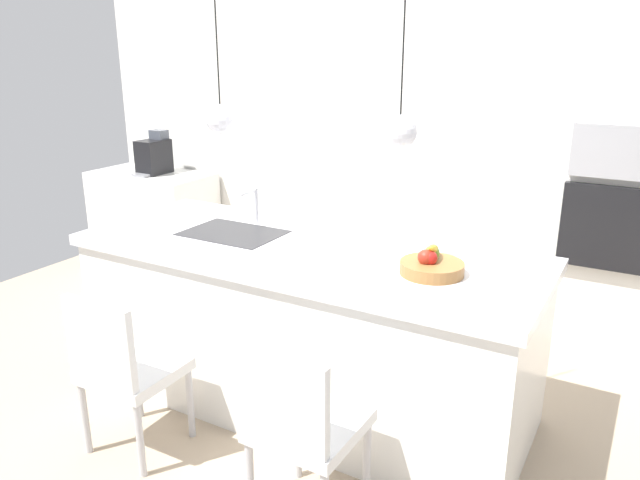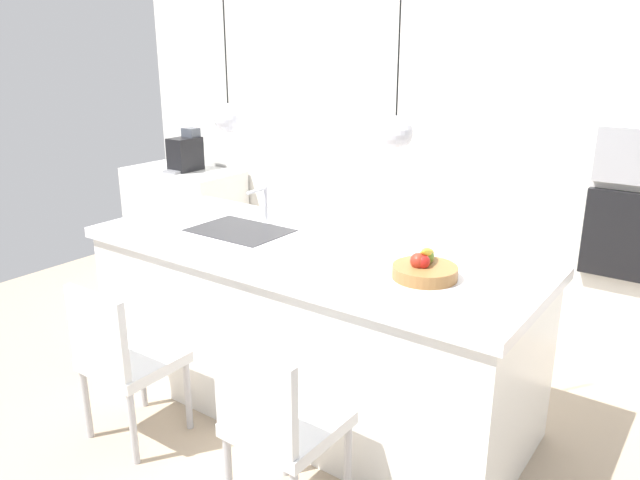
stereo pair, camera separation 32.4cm
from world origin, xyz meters
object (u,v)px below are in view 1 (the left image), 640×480
(coffee_machine, at_px, (154,156))
(chair_near, at_px, (124,366))
(microwave, at_px, (617,152))
(oven, at_px, (606,228))
(fruit_bowl, at_px, (431,265))
(chair_middle, at_px, (301,424))

(coffee_machine, height_order, chair_near, coffee_machine)
(coffee_machine, height_order, microwave, microwave)
(microwave, bearing_deg, chair_near, -127.94)
(microwave, bearing_deg, oven, 0.00)
(fruit_bowl, distance_m, chair_near, 1.58)
(fruit_bowl, height_order, chair_middle, fruit_bowl)
(oven, bearing_deg, chair_middle, -109.71)
(fruit_bowl, bearing_deg, chair_middle, -107.75)
(fruit_bowl, xyz_separation_m, chair_middle, (-0.25, -0.78, -0.49))
(microwave, bearing_deg, fruit_bowl, -110.63)
(fruit_bowl, xyz_separation_m, oven, (0.62, 1.64, -0.15))
(fruit_bowl, bearing_deg, coffee_machine, 156.47)
(fruit_bowl, bearing_deg, oven, 69.37)
(oven, distance_m, chair_middle, 2.60)
(microwave, bearing_deg, chair_middle, -109.71)
(coffee_machine, xyz_separation_m, oven, (3.70, 0.30, -0.20))
(fruit_bowl, distance_m, microwave, 1.79)
(coffee_machine, xyz_separation_m, chair_middle, (2.83, -2.13, -0.55))
(fruit_bowl, relative_size, chair_near, 0.35)
(microwave, bearing_deg, coffee_machine, -175.41)
(fruit_bowl, relative_size, coffee_machine, 0.80)
(coffee_machine, distance_m, microwave, 3.73)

